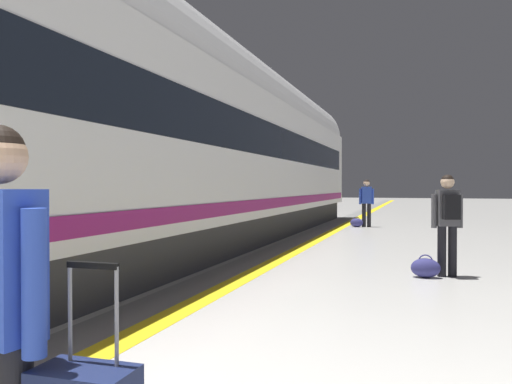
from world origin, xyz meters
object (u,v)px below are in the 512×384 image
(duffel_bag_near, at_px, (426,268))
(duffel_bag_mid, at_px, (357,223))
(passenger_mid, at_px, (367,199))
(high_speed_train, at_px, (158,129))
(passenger_near, at_px, (448,216))

(duffel_bag_near, bearing_deg, duffel_bag_mid, 103.20)
(duffel_bag_near, height_order, passenger_mid, passenger_mid)
(high_speed_train, xyz_separation_m, passenger_mid, (3.04, 8.95, -1.55))
(passenger_mid, bearing_deg, duffel_bag_mid, -154.90)
(passenger_mid, xyz_separation_m, duffel_bag_mid, (-0.32, -0.15, -0.80))
(passenger_near, xyz_separation_m, duffel_bag_near, (-0.33, -0.20, -0.79))
(duffel_bag_near, xyz_separation_m, duffel_bag_mid, (-2.16, 9.21, 0.00))
(passenger_near, bearing_deg, passenger_mid, 103.30)
(high_speed_train, xyz_separation_m, duffel_bag_near, (4.88, -0.41, -2.35))
(passenger_near, xyz_separation_m, passenger_mid, (-2.17, 9.16, 0.00))
(passenger_mid, distance_m, duffel_bag_mid, 0.87)
(high_speed_train, height_order, duffel_bag_near, high_speed_train)
(passenger_near, relative_size, duffel_bag_mid, 3.62)
(high_speed_train, relative_size, duffel_bag_near, 66.79)
(duffel_bag_mid, bearing_deg, passenger_near, -74.58)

